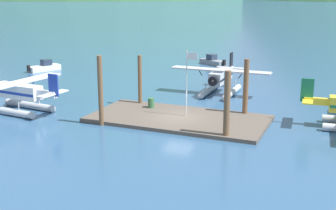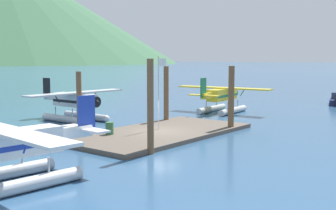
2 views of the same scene
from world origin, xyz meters
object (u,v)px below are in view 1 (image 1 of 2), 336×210
(seaplane_white_port_aft, at_px, (18,95))
(seaplane_silver_bow_centre, at_px, (221,80))
(boat_grey_open_north, at_px, (212,61))
(boat_white_open_west, at_px, (45,67))
(flagpole, at_px, (188,75))
(fuel_drum, at_px, (151,103))

(seaplane_white_port_aft, bearing_deg, seaplane_silver_bow_centre, 42.69)
(boat_grey_open_north, distance_m, boat_white_open_west, 23.34)
(seaplane_white_port_aft, bearing_deg, flagpole, 13.64)
(fuel_drum, xyz_separation_m, seaplane_white_port_aft, (-10.79, -4.92, 0.84))
(fuel_drum, height_order, boat_grey_open_north, boat_grey_open_north)
(flagpole, height_order, boat_grey_open_north, flagpole)
(flagpole, relative_size, boat_grey_open_north, 1.27)
(seaplane_white_port_aft, xyz_separation_m, boat_grey_open_north, (8.42, 31.17, -1.09))
(fuel_drum, height_order, seaplane_white_port_aft, seaplane_white_port_aft)
(seaplane_white_port_aft, distance_m, seaplane_silver_bow_centre, 20.07)
(fuel_drum, xyz_separation_m, seaplane_silver_bow_centre, (3.96, 8.69, 0.84))
(seaplane_white_port_aft, height_order, seaplane_silver_bow_centre, same)
(fuel_drum, bearing_deg, seaplane_silver_bow_centre, 65.51)
(boat_grey_open_north, bearing_deg, seaplane_white_port_aft, -105.11)
(fuel_drum, height_order, seaplane_silver_bow_centre, seaplane_silver_bow_centre)
(flagpole, height_order, seaplane_silver_bow_centre, flagpole)
(fuel_drum, bearing_deg, boat_grey_open_north, 95.17)
(boat_grey_open_north, bearing_deg, boat_white_open_west, -145.40)
(fuel_drum, xyz_separation_m, boat_white_open_west, (-21.59, 13.00, -0.25))
(flagpole, relative_size, fuel_drum, 6.34)
(flagpole, bearing_deg, fuel_drum, 161.86)
(seaplane_white_port_aft, bearing_deg, boat_grey_open_north, 74.89)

